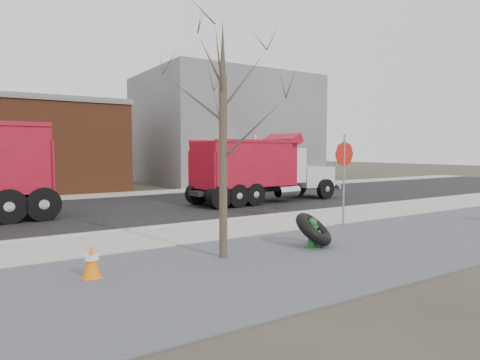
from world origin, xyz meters
TOP-DOWN VIEW (x-y plane):
  - ground at (0.00, 0.00)m, footprint 120.00×120.00m
  - gravel_verge at (0.00, -3.50)m, footprint 60.00×5.00m
  - sidewalk at (0.00, 0.25)m, footprint 60.00×2.50m
  - curb at (0.00, 1.55)m, footprint 60.00×0.15m
  - road at (0.00, 6.30)m, footprint 60.00×9.40m
  - far_sidewalk at (0.00, 12.00)m, footprint 60.00×2.00m
  - building_grey at (9.00, 18.00)m, footprint 12.00×10.00m
  - bare_tree at (-3.20, -2.60)m, footprint 3.20×3.20m
  - fire_hydrant at (-0.89, -2.97)m, footprint 0.43×0.42m
  - truck_tire at (-0.79, -2.89)m, footprint 1.42×1.40m
  - stop_sign at (1.98, -1.22)m, footprint 0.79×0.06m
  - traffic_cone_near at (-6.04, -2.59)m, footprint 0.35×0.35m
  - dump_truck_red_a at (3.46, 5.33)m, footprint 7.83×2.57m

SIDE VIEW (x-z plane):
  - ground at x=0.00m, z-range 0.00..0.00m
  - road at x=0.00m, z-range 0.00..0.02m
  - gravel_verge at x=0.00m, z-range 0.00..0.03m
  - sidewalk at x=0.00m, z-range 0.00..0.06m
  - far_sidewalk at x=0.00m, z-range 0.00..0.06m
  - curb at x=0.00m, z-range 0.00..0.11m
  - traffic_cone_near at x=-6.04m, z-range 0.00..0.67m
  - fire_hydrant at x=-0.89m, z-range -0.03..0.73m
  - truck_tire at x=-0.79m, z-range 0.01..0.91m
  - dump_truck_red_a at x=3.46m, z-range 0.03..3.17m
  - stop_sign at x=1.98m, z-range 0.52..3.43m
  - bare_tree at x=-3.20m, z-range 0.70..5.90m
  - building_grey at x=9.00m, z-range 0.00..8.00m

